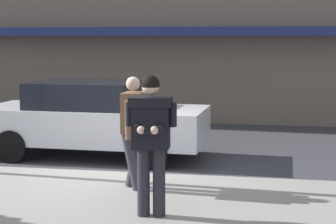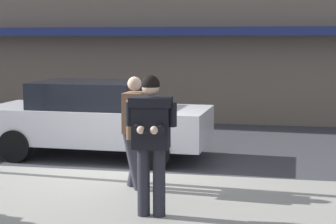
# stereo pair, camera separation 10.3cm
# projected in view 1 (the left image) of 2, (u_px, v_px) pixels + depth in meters

# --- Properties ---
(ground_plane) EXTENTS (80.00, 80.00, 0.00)m
(ground_plane) POSITION_uv_depth(u_px,v_px,m) (111.00, 176.00, 9.83)
(ground_plane) COLOR #3D3D42
(curb_paint_line) EXTENTS (28.00, 0.12, 0.01)m
(curb_paint_line) POSITION_uv_depth(u_px,v_px,m) (168.00, 178.00, 9.70)
(curb_paint_line) COLOR silver
(curb_paint_line) RESTS_ON ground
(parked_sedan_mid) EXTENTS (4.55, 2.03, 1.54)m
(parked_sedan_mid) POSITION_uv_depth(u_px,v_px,m) (92.00, 118.00, 11.39)
(parked_sedan_mid) COLOR silver
(parked_sedan_mid) RESTS_ON ground
(man_texting_on_phone) EXTENTS (0.65, 0.60, 1.81)m
(man_texting_on_phone) POSITION_uv_depth(u_px,v_px,m) (151.00, 130.00, 7.03)
(man_texting_on_phone) COLOR #23232B
(man_texting_on_phone) RESTS_ON sidewalk
(pedestrian_dark_coat) EXTENTS (0.34, 0.60, 1.70)m
(pedestrian_dark_coat) POSITION_uv_depth(u_px,v_px,m) (133.00, 125.00, 8.40)
(pedestrian_dark_coat) COLOR #33333D
(pedestrian_dark_coat) RESTS_ON sidewalk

